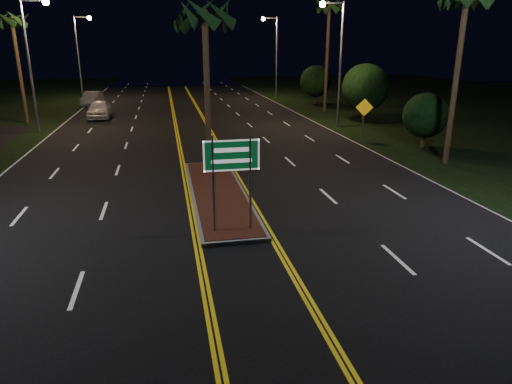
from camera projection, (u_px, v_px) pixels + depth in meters
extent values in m
plane|color=black|center=(248.00, 273.00, 12.62)|extent=(120.00, 120.00, 0.00)
cube|color=gray|center=(218.00, 194.00, 19.13)|extent=(2.25, 10.25, 0.15)
cube|color=#592819|center=(218.00, 192.00, 19.11)|extent=(2.00, 10.00, 0.02)
cylinder|color=gray|center=(213.00, 185.00, 14.58)|extent=(0.08, 0.08, 3.20)
cylinder|color=gray|center=(250.00, 183.00, 14.81)|extent=(0.08, 0.08, 3.20)
cube|color=#07471E|center=(231.00, 155.00, 14.40)|extent=(1.80, 0.04, 1.00)
cube|color=white|center=(232.00, 156.00, 14.38)|extent=(1.80, 0.01, 1.00)
cylinder|color=gray|center=(30.00, 68.00, 31.59)|extent=(0.18, 0.18, 9.00)
cube|color=gray|center=(33.00, 0.00, 30.39)|extent=(1.60, 0.12, 0.12)
sphere|color=#F2B36D|center=(46.00, 2.00, 30.57)|extent=(0.44, 0.44, 0.44)
cylinder|color=gray|center=(78.00, 59.00, 50.25)|extent=(0.18, 0.18, 9.00)
cube|color=gray|center=(81.00, 17.00, 49.05)|extent=(1.60, 0.12, 0.12)
sphere|color=#F2B36D|center=(89.00, 18.00, 49.23)|extent=(0.44, 0.44, 0.44)
cylinder|color=gray|center=(340.00, 66.00, 33.80)|extent=(0.18, 0.18, 9.00)
cube|color=gray|center=(333.00, 3.00, 32.31)|extent=(1.60, 0.12, 0.12)
sphere|color=#F2B36D|center=(322.00, 4.00, 32.19)|extent=(0.44, 0.44, 0.44)
cylinder|color=gray|center=(277.00, 58.00, 52.46)|extent=(0.18, 0.18, 9.00)
cube|color=gray|center=(270.00, 18.00, 50.97)|extent=(1.60, 0.12, 0.12)
sphere|color=#F2B36D|center=(263.00, 19.00, 50.85)|extent=(0.44, 0.44, 0.44)
cylinder|color=#382819|center=(207.00, 96.00, 21.26)|extent=(0.28, 0.28, 7.50)
cylinder|color=#382819|center=(20.00, 72.00, 35.14)|extent=(0.28, 0.28, 8.00)
cylinder|color=#382819|center=(456.00, 82.00, 22.96)|extent=(0.28, 0.28, 8.50)
cylinder|color=#382819|center=(327.00, 59.00, 41.52)|extent=(0.28, 0.28, 9.50)
cylinder|color=#382819|center=(423.00, 140.00, 28.05)|extent=(0.24, 0.24, 0.90)
sphere|color=black|center=(426.00, 115.00, 27.59)|extent=(2.70, 2.70, 2.70)
cylinder|color=#382819|center=(363.00, 114.00, 37.42)|extent=(0.24, 0.24, 1.26)
sphere|color=black|center=(365.00, 87.00, 36.77)|extent=(3.78, 3.78, 3.78)
cylinder|color=#382819|center=(315.00, 99.00, 48.60)|extent=(0.24, 0.24, 1.08)
sphere|color=black|center=(316.00, 81.00, 48.05)|extent=(3.24, 3.24, 3.24)
imported|color=silver|center=(99.00, 108.00, 38.92)|extent=(2.45, 5.46, 1.80)
imported|color=#A6AAB0|center=(92.00, 97.00, 47.16)|extent=(2.58, 5.11, 1.64)
cylinder|color=gray|center=(363.00, 122.00, 30.00)|extent=(0.07, 0.07, 2.35)
cube|color=#EEA30C|center=(364.00, 107.00, 29.69)|extent=(1.09, 0.35, 1.13)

